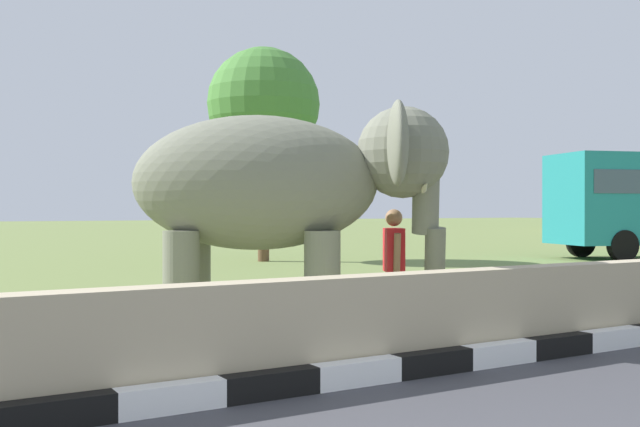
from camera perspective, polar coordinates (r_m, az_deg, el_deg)
name	(u,v)px	position (r m, az deg, el deg)	size (l,w,h in m)	color
striped_curb	(222,392)	(6.47, -7.51, -13.37)	(16.20, 0.20, 0.24)	white
barrier_parapet	(421,320)	(7.84, 7.75, -8.12)	(28.00, 0.36, 1.00)	tan
elephant	(284,187)	(9.41, -2.80, 2.05)	(3.95, 3.48, 2.95)	slate
person_handler	(394,264)	(10.00, 5.68, -3.84)	(0.40, 0.65, 1.66)	navy
tree_distant	(263,105)	(23.99, -4.35, 8.28)	(3.59, 3.59, 6.81)	brown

